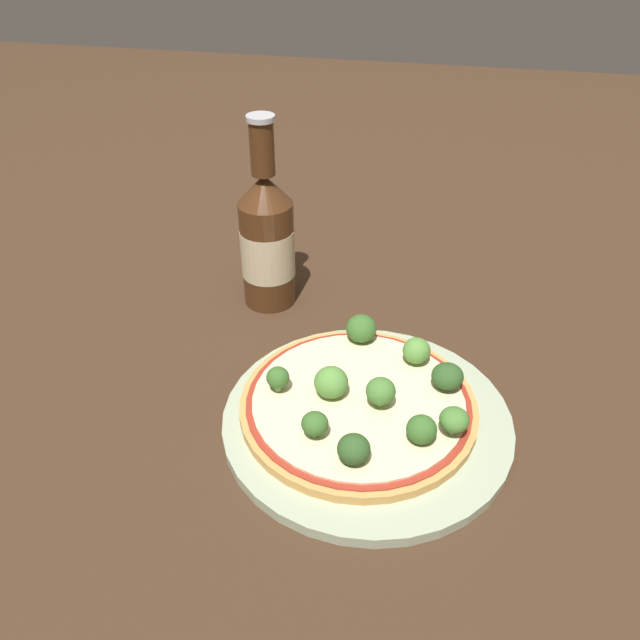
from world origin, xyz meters
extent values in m
plane|color=#3D2819|center=(0.00, 0.00, 0.00)|extent=(3.00, 3.00, 0.00)
cylinder|color=#A3B293|center=(0.01, -0.01, 0.01)|extent=(0.29, 0.29, 0.01)
cylinder|color=tan|center=(0.00, 0.00, 0.02)|extent=(0.24, 0.24, 0.01)
cylinder|color=maroon|center=(0.00, 0.00, 0.02)|extent=(0.23, 0.23, 0.00)
cylinder|color=beige|center=(0.00, 0.00, 0.02)|extent=(0.21, 0.21, 0.00)
cylinder|color=#7A9E5B|center=(-0.03, -0.06, 0.03)|extent=(0.01, 0.01, 0.01)
ellipsoid|color=#386628|center=(-0.03, -0.06, 0.04)|extent=(0.03, 0.03, 0.02)
cylinder|color=#7A9E5B|center=(0.07, -0.04, 0.03)|extent=(0.01, 0.01, 0.01)
ellipsoid|color=#386628|center=(0.07, -0.04, 0.04)|extent=(0.03, 0.03, 0.03)
cylinder|color=#7A9E5B|center=(0.05, 0.07, 0.03)|extent=(0.01, 0.01, 0.01)
ellipsoid|color=#568E3D|center=(0.05, 0.07, 0.04)|extent=(0.03, 0.03, 0.03)
cylinder|color=#7A9E5B|center=(0.02, -0.01, 0.03)|extent=(0.01, 0.01, 0.01)
ellipsoid|color=#477A33|center=(0.02, -0.01, 0.05)|extent=(0.03, 0.03, 0.03)
cylinder|color=#7A9E5B|center=(0.09, -0.03, 0.03)|extent=(0.01, 0.01, 0.01)
ellipsoid|color=#477A33|center=(0.09, -0.03, 0.04)|extent=(0.03, 0.03, 0.02)
cylinder|color=#7A9E5B|center=(-0.01, 0.10, 0.03)|extent=(0.01, 0.01, 0.01)
ellipsoid|color=#386628|center=(-0.01, 0.10, 0.04)|extent=(0.03, 0.03, 0.03)
cylinder|color=#7A9E5B|center=(0.09, 0.04, 0.03)|extent=(0.01, 0.01, 0.01)
ellipsoid|color=#2D5123|center=(0.09, 0.04, 0.04)|extent=(0.03, 0.03, 0.03)
cylinder|color=#7A9E5B|center=(-0.03, 0.00, 0.03)|extent=(0.01, 0.01, 0.01)
ellipsoid|color=#568E3D|center=(-0.03, 0.00, 0.04)|extent=(0.03, 0.03, 0.03)
cylinder|color=#7A9E5B|center=(-0.08, -0.01, 0.03)|extent=(0.01, 0.01, 0.01)
ellipsoid|color=#386628|center=(-0.08, -0.01, 0.04)|extent=(0.02, 0.02, 0.02)
cylinder|color=#7A9E5B|center=(0.01, -0.08, 0.03)|extent=(0.01, 0.01, 0.01)
ellipsoid|color=#2D5123|center=(0.01, -0.08, 0.04)|extent=(0.03, 0.03, 0.03)
cylinder|color=#472814|center=(-0.15, 0.19, 0.07)|extent=(0.07, 0.07, 0.14)
cylinder|color=#C6B793|center=(-0.15, 0.19, 0.07)|extent=(0.07, 0.07, 0.06)
cone|color=#472814|center=(-0.15, 0.19, 0.16)|extent=(0.07, 0.07, 0.04)
cylinder|color=#472814|center=(-0.15, 0.19, 0.20)|extent=(0.03, 0.03, 0.06)
cylinder|color=#B2B2B7|center=(-0.15, 0.19, 0.24)|extent=(0.03, 0.03, 0.01)
camera|label=1|loc=(0.06, -0.46, 0.46)|focal=35.00mm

